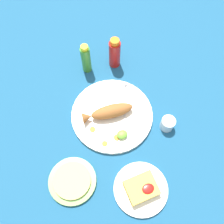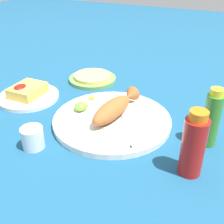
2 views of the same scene
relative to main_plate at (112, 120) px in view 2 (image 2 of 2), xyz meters
name	(u,v)px [view 2 (image 2 of 2)]	position (x,y,z in m)	size (l,w,h in m)	color
ground_plane	(112,123)	(0.00, 0.00, -0.01)	(4.00, 4.00, 0.00)	navy
main_plate	(112,120)	(0.00, 0.00, 0.00)	(0.36, 0.36, 0.02)	white
fried_fish	(115,108)	(-0.02, 0.00, 0.04)	(0.23, 0.08, 0.06)	#935628
fork_near	(128,132)	(0.05, 0.08, 0.01)	(0.16, 0.11, 0.00)	silver
fork_far	(112,135)	(0.09, 0.04, 0.01)	(0.10, 0.17, 0.00)	silver
carrot_slice_near	(116,100)	(-0.11, -0.04, 0.01)	(0.02, 0.02, 0.00)	orange
carrot_slice_mid	(92,99)	(-0.08, -0.12, 0.01)	(0.02, 0.02, 0.00)	orange
carrot_slice_far	(85,106)	(-0.02, -0.11, 0.01)	(0.03, 0.03, 0.00)	orange
lime_wedge_main	(81,107)	(0.00, -0.11, 0.02)	(0.05, 0.04, 0.03)	#6BB233
hot_sauce_bottle_red	(193,145)	(0.12, 0.26, 0.07)	(0.06, 0.06, 0.17)	#B21914
hot_sauce_bottle_green	(212,119)	(-0.01, 0.28, 0.07)	(0.04, 0.04, 0.17)	#3D8428
salt_cup	(33,139)	(0.20, -0.14, 0.02)	(0.06, 0.06, 0.06)	silver
side_plate_fries	(29,97)	(-0.02, -0.34, 0.00)	(0.21, 0.21, 0.01)	white
fries_pile	(27,90)	(-0.02, -0.34, 0.02)	(0.12, 0.10, 0.04)	gold
tortilla_plate	(93,79)	(-0.26, -0.21, 0.00)	(0.19, 0.19, 0.01)	#6B9E4C
tortilla_stack	(92,76)	(-0.26, -0.21, 0.01)	(0.15, 0.15, 0.01)	#E0C666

